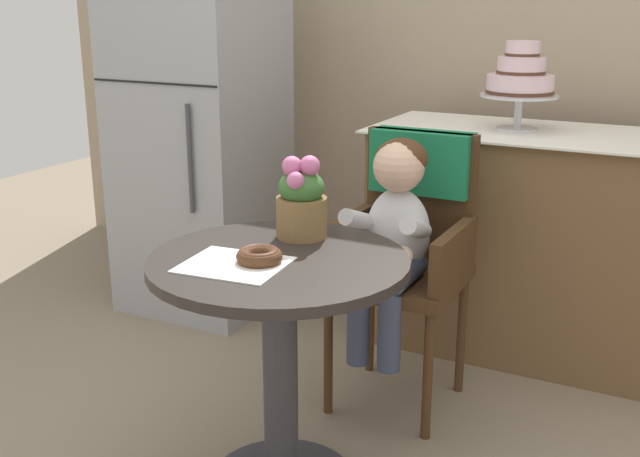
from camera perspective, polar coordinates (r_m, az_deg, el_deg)
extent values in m
cube|color=tan|center=(3.70, 11.90, 15.67)|extent=(4.80, 0.10, 2.70)
cylinder|color=#282321|center=(2.11, -3.08, -2.56)|extent=(0.72, 0.72, 0.03)
cylinder|color=#333338|center=(2.25, -2.94, -11.23)|extent=(0.10, 0.10, 0.69)
cube|color=#472D19|center=(2.67, 5.83, -3.68)|extent=(0.42, 0.42, 0.04)
cube|color=#472D19|center=(2.77, 7.44, 2.46)|extent=(0.40, 0.04, 0.46)
cube|color=#472D19|center=(2.70, 2.16, -0.82)|extent=(0.04, 0.38, 0.18)
cube|color=#472D19|center=(2.57, 9.84, -1.99)|extent=(0.04, 0.38, 0.18)
cube|color=#197247|center=(2.74, 7.54, 4.89)|extent=(0.36, 0.11, 0.22)
cylinder|color=#472D19|center=(2.68, 0.61, -9.22)|extent=(0.03, 0.03, 0.45)
cylinder|color=#472D19|center=(2.56, 7.96, -10.76)|extent=(0.03, 0.03, 0.45)
cylinder|color=#472D19|center=(2.98, 3.75, -6.50)|extent=(0.03, 0.03, 0.45)
cylinder|color=#472D19|center=(2.87, 10.40, -7.72)|extent=(0.03, 0.03, 0.45)
ellipsoid|color=silver|center=(2.60, 5.78, -0.26)|extent=(0.22, 0.16, 0.30)
sphere|color=#E0B293|center=(2.53, 5.85, 4.58)|extent=(0.17, 0.17, 0.17)
ellipsoid|color=#4C2D19|center=(2.54, 6.03, 5.15)|extent=(0.17, 0.17, 0.14)
cylinder|color=silver|center=(2.54, 3.09, 0.58)|extent=(0.08, 0.23, 0.13)
sphere|color=#E0B293|center=(2.49, 2.53, -1.43)|extent=(0.06, 0.06, 0.06)
cylinder|color=silver|center=(2.47, 7.10, 0.01)|extent=(0.08, 0.23, 0.13)
sphere|color=#E0B293|center=(2.43, 6.20, -2.01)|extent=(0.06, 0.06, 0.06)
cylinder|color=#3F4760|center=(2.58, 3.92, -2.90)|extent=(0.09, 0.22, 0.09)
cylinder|color=#3F4760|center=(2.55, 2.85, -7.24)|extent=(0.08, 0.08, 0.26)
cylinder|color=#3F4760|center=(2.54, 6.19, -3.27)|extent=(0.09, 0.22, 0.09)
cylinder|color=#3F4760|center=(2.51, 5.15, -7.69)|extent=(0.08, 0.08, 0.26)
cube|color=white|center=(2.05, -6.36, -2.68)|extent=(0.29, 0.25, 0.00)
torus|color=#4C2D19|center=(2.06, -4.51, -2.07)|extent=(0.12, 0.12, 0.04)
torus|color=#512D1E|center=(2.05, -4.51, -1.79)|extent=(0.11, 0.11, 0.02)
cylinder|color=brown|center=(2.27, -1.36, 0.85)|extent=(0.15, 0.15, 0.12)
ellipsoid|color=#38662D|center=(2.24, -1.38, 3.06)|extent=(0.14, 0.14, 0.10)
sphere|color=#CC6699|center=(2.22, -0.77, 4.66)|extent=(0.06, 0.06, 0.06)
sphere|color=#CC6699|center=(2.25, -0.94, 4.10)|extent=(0.06, 0.06, 0.06)
sphere|color=#CC6699|center=(2.26, -1.83, 4.18)|extent=(0.06, 0.06, 0.06)
sphere|color=#CC6699|center=(2.22, -2.08, 4.62)|extent=(0.06, 0.06, 0.06)
sphere|color=#CC6699|center=(2.19, -1.82, 3.56)|extent=(0.05, 0.05, 0.05)
cube|color=brown|center=(3.19, 17.72, -1.37)|extent=(1.50, 0.56, 0.90)
cube|color=white|center=(3.09, 18.46, 6.52)|extent=(1.56, 0.62, 0.01)
cylinder|color=silver|center=(3.13, 14.34, 7.15)|extent=(0.16, 0.16, 0.01)
cylinder|color=silver|center=(3.12, 14.42, 8.33)|extent=(0.03, 0.03, 0.12)
cylinder|color=silver|center=(3.11, 14.51, 9.49)|extent=(0.30, 0.30, 0.01)
cylinder|color=silver|center=(3.11, 14.57, 10.25)|extent=(0.26, 0.25, 0.08)
cylinder|color=#4C2D1E|center=(3.11, 14.53, 9.77)|extent=(0.26, 0.26, 0.01)
cylinder|color=silver|center=(3.10, 14.66, 11.55)|extent=(0.18, 0.18, 0.07)
cylinder|color=#4C2D1E|center=(3.10, 14.63, 11.12)|extent=(0.19, 0.19, 0.01)
cylinder|color=silver|center=(3.10, 14.75, 12.71)|extent=(0.13, 0.13, 0.06)
cylinder|color=#4C2D1E|center=(3.10, 14.72, 12.33)|extent=(0.13, 0.13, 0.01)
cube|color=#9EA0A5|center=(3.53, -8.91, 7.62)|extent=(0.64, 0.60, 1.70)
cube|color=black|center=(3.27, -12.23, 10.47)|extent=(0.63, 0.01, 0.01)
cylinder|color=#3F3F44|center=(3.19, -9.59, 5.07)|extent=(0.02, 0.02, 0.45)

